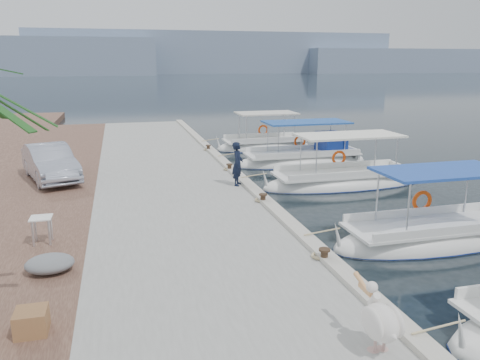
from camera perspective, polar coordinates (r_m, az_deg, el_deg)
The scene contains 16 objects.
ground at distance 15.03m, azimuth 5.79°, elevation -6.15°, with size 400.00×400.00×0.00m, color black.
concrete_quay at distance 18.95m, azimuth -8.05°, elevation -1.10°, with size 6.00×40.00×0.50m, color gray.
quay_curb at distance 19.36m, azimuth 0.11°, elevation 0.32°, with size 0.44×40.00×0.12m, color #AEA99A.
cobblestone_strip at distance 19.09m, azimuth -23.13°, elevation -2.02°, with size 4.00×40.00×0.50m, color #50342A.
distant_hills at distance 217.46m, azimuth -5.59°, elevation 14.80°, with size 330.00×60.00×18.00m.
fishing_caique_b at distance 15.00m, azimuth 22.26°, elevation -6.71°, with size 6.29×2.11×2.83m.
fishing_caique_c at distance 20.72m, azimuth 12.40°, elevation -0.33°, with size 7.33×2.29×2.83m.
fishing_caique_d at distance 24.80m, azimuth 7.78°, elevation 2.41°, with size 7.24×2.36×2.83m.
fishing_caique_e at distance 28.87m, azimuth 2.91°, elevation 4.06°, with size 5.96×2.37×2.83m.
mooring_bollards at distance 16.05m, azimuth 2.82°, elevation -2.16°, with size 0.28×20.28×0.33m.
pelican at distance 8.41m, azimuth 16.75°, elevation -16.02°, with size 0.49×1.39×1.09m.
fisherman at distance 18.19m, azimuth -0.29°, elevation 1.99°, with size 0.63×0.41×1.71m, color black.
parked_car at distance 20.60m, azimuth -22.13°, elevation 1.99°, with size 1.53×4.38×1.44m, color #AAB0C2.
wooden_crate at distance 9.46m, azimuth -24.07°, elevation -15.48°, with size 0.55×0.55×0.44m, color brown.
tarp_bundle at distance 11.79m, azimuth -22.18°, elevation -9.41°, with size 1.10×0.90×0.40m, color slate.
folding_table at distance 13.51m, azimuth -23.04°, elevation -5.03°, with size 0.55×0.55×0.73m.
Camera 1 is at (-4.98, -13.18, 5.22)m, focal length 35.00 mm.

